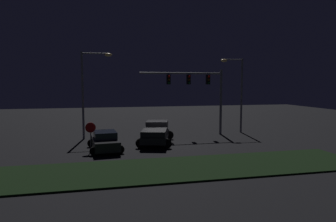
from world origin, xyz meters
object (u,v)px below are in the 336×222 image
(pickup_truck, at_px, (156,132))
(stop_sign, at_px, (91,131))
(street_lamp_right, at_px, (237,86))
(traffic_signal_gantry, at_px, (198,86))
(street_lamp_left, at_px, (89,84))
(car_sedan, at_px, (105,141))

(pickup_truck, xyz_separation_m, stop_sign, (-5.36, -2.22, 0.56))
(street_lamp_right, xyz_separation_m, stop_sign, (-14.59, -5.89, -3.31))
(pickup_truck, relative_size, stop_sign, 2.57)
(stop_sign, bearing_deg, street_lamp_right, 21.98)
(traffic_signal_gantry, bearing_deg, street_lamp_left, 178.01)
(car_sedan, xyz_separation_m, street_lamp_right, (13.55, 5.56, 4.13))
(pickup_truck, xyz_separation_m, street_lamp_left, (-5.60, 3.42, 4.07))
(pickup_truck, relative_size, street_lamp_left, 0.72)
(street_lamp_right, distance_m, stop_sign, 16.07)
(car_sedan, height_order, street_lamp_left, street_lamp_left)
(street_lamp_right, bearing_deg, stop_sign, -158.02)
(pickup_truck, relative_size, street_lamp_right, 0.75)
(traffic_signal_gantry, bearing_deg, street_lamp_right, 7.81)
(traffic_signal_gantry, height_order, street_lamp_left, street_lamp_left)
(pickup_truck, distance_m, street_lamp_left, 7.72)
(traffic_signal_gantry, xyz_separation_m, street_lamp_right, (4.48, 0.61, -0.03))
(car_sedan, distance_m, traffic_signal_gantry, 11.14)
(traffic_signal_gantry, height_order, street_lamp_right, street_lamp_right)
(street_lamp_left, bearing_deg, traffic_signal_gantry, -1.99)
(pickup_truck, bearing_deg, stop_sign, 128.49)
(car_sedan, distance_m, street_lamp_left, 6.96)
(street_lamp_left, bearing_deg, pickup_truck, -31.37)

